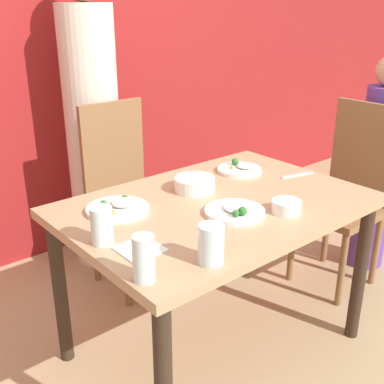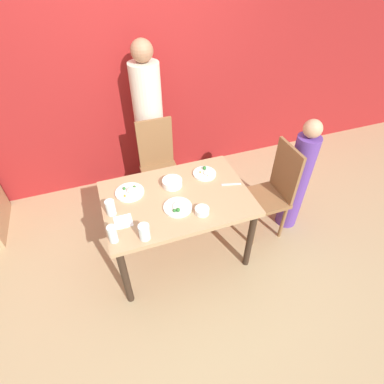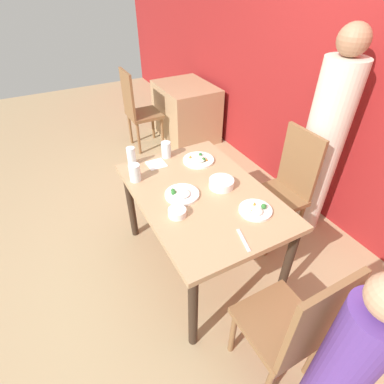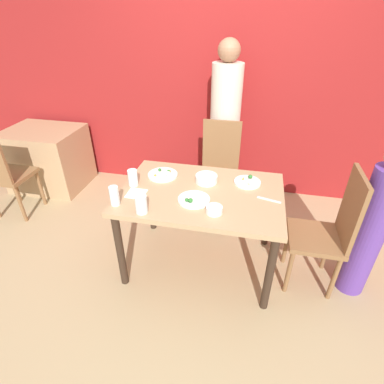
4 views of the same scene
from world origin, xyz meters
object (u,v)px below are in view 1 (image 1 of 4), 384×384
chair_child_spot (348,192)px  bowl_curry (195,184)px  chair_adult_spot (125,191)px  person_adult (93,132)px  person_child (376,172)px  glass_water_tall (211,244)px  plate_rice_adult (236,211)px

chair_child_spot → bowl_curry: (-0.96, 0.17, 0.23)m
chair_adult_spot → person_adult: 0.42m
person_child → bowl_curry: person_child is taller
chair_adult_spot → person_adult: bearing=90.0°
person_child → person_adult: bearing=137.3°
chair_child_spot → glass_water_tall: 1.40m
person_child → plate_rice_adult: 1.29m
chair_adult_spot → bowl_curry: 0.67m
person_adult → glass_water_tall: size_ratio=13.10×
chair_adult_spot → chair_child_spot: bearing=-40.4°
bowl_curry → plate_rice_adult: size_ratio=0.75×
chair_adult_spot → person_child: 1.45m
person_adult → plate_rice_adult: 1.24m
chair_child_spot → glass_water_tall: bearing=-75.7°
plate_rice_adult → bowl_curry: bearing=82.1°
chair_child_spot → person_child: bearing=90.0°
bowl_curry → plate_rice_adult: bearing=-97.9°
person_adult → bowl_curry: bearing=-91.7°
chair_child_spot → person_adult: (-0.94, 1.11, 0.27)m
chair_child_spot → person_child: size_ratio=0.81×
plate_rice_adult → chair_adult_spot: bearing=85.7°
glass_water_tall → chair_adult_spot: bearing=70.9°
person_adult → person_child: (1.21, -1.11, -0.22)m
bowl_curry → glass_water_tall: bearing=-125.6°
plate_rice_adult → glass_water_tall: bearing=-146.5°
person_child → bowl_curry: (-1.23, 0.17, 0.18)m
chair_child_spot → person_child: person_child is taller
glass_water_tall → bowl_curry: bearing=54.4°
chair_adult_spot → plate_rice_adult: chair_adult_spot is taller
person_child → glass_water_tall: person_child is taller
person_child → plate_rice_adult: bearing=-174.5°
chair_child_spot → plate_rice_adult: 1.03m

